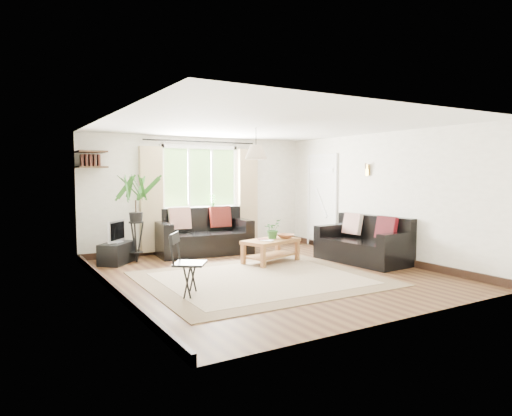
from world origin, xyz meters
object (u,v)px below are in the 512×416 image
sofa_back (204,232)px  palm_stand (136,218)px  tv_stand (117,253)px  coffee_table (271,251)px  sofa_right (362,240)px  folding_chair (190,265)px

sofa_back → palm_stand: 1.47m
tv_stand → sofa_back: bearing=-44.6°
sofa_back → coffee_table: (0.67, -1.49, -0.22)m
sofa_right → palm_stand: (-3.58, 2.13, 0.41)m
palm_stand → folding_chair: (-0.06, -2.69, -0.39)m
coffee_table → folding_chair: bearing=-147.7°
palm_stand → coffee_table: bearing=-32.6°
sofa_back → folding_chair: size_ratio=2.21×
coffee_table → sofa_right: bearing=-27.8°
sofa_back → sofa_right: bearing=-41.4°
tv_stand → palm_stand: bearing=-54.1°
palm_stand → tv_stand: bearing=174.3°
sofa_right → folding_chair: bearing=-85.7°
coffee_table → tv_stand: coffee_table is taller
coffee_table → palm_stand: size_ratio=0.65×
tv_stand → folding_chair: (0.30, -2.73, 0.23)m
sofa_right → palm_stand: 4.19m
sofa_back → sofa_right: 3.15m
sofa_back → palm_stand: size_ratio=1.15×
tv_stand → coffee_table: bearing=-77.8°
folding_chair → sofa_right: bearing=-46.3°
coffee_table → folding_chair: folding_chair is taller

